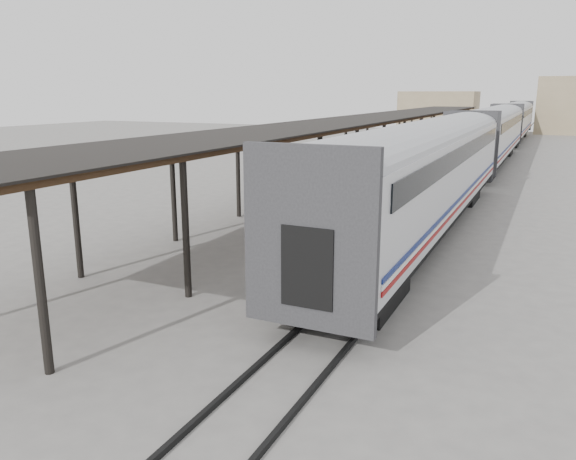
# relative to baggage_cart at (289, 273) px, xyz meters

# --- Properties ---
(ground) EXTENTS (160.00, 160.00, 0.00)m
(ground) POSITION_rel_baggage_cart_xyz_m (-1.20, 0.63, -0.65)
(ground) COLOR slate
(ground) RESTS_ON ground
(train) EXTENTS (3.45, 76.01, 4.01)m
(train) POSITION_rel_baggage_cart_xyz_m (1.99, 34.42, 2.04)
(train) COLOR silver
(train) RESTS_ON ground
(canopy) EXTENTS (4.90, 64.30, 4.15)m
(canopy) POSITION_rel_baggage_cart_xyz_m (-4.60, 24.63, 3.36)
(canopy) COLOR #422B19
(canopy) RESTS_ON ground
(rails) EXTENTS (1.54, 150.00, 0.12)m
(rails) POSITION_rel_baggage_cart_xyz_m (2.00, 34.63, -0.59)
(rails) COLOR black
(rails) RESTS_ON ground
(building_left) EXTENTS (12.00, 8.00, 6.00)m
(building_left) POSITION_rel_baggage_cart_xyz_m (-11.20, 82.63, 2.35)
(building_left) COLOR tan
(building_left) RESTS_ON ground
(baggage_cart) EXTENTS (1.84, 2.65, 0.86)m
(baggage_cart) POSITION_rel_baggage_cart_xyz_m (0.00, 0.00, 0.00)
(baggage_cart) COLOR brown
(baggage_cart) RESTS_ON ground
(suitcase_stack) EXTENTS (1.21, 1.31, 0.57)m
(suitcase_stack) POSITION_rel_baggage_cart_xyz_m (-0.21, 0.31, 0.41)
(suitcase_stack) COLOR #313234
(suitcase_stack) RESTS_ON baggage_cart
(luggage_tug) EXTENTS (1.09, 1.57, 1.29)m
(luggage_tug) POSITION_rel_baggage_cart_xyz_m (-3.37, 20.11, -0.06)
(luggage_tug) COLOR maroon
(luggage_tug) RESTS_ON ground
(porter) EXTENTS (0.46, 0.69, 1.89)m
(porter) POSITION_rel_baggage_cart_xyz_m (0.00, -0.65, 1.16)
(porter) COLOR navy
(porter) RESTS_ON baggage_cart
(pedestrian) EXTENTS (0.99, 0.71, 1.56)m
(pedestrian) POSITION_rel_baggage_cart_xyz_m (-3.24, 14.12, 0.13)
(pedestrian) COLOR black
(pedestrian) RESTS_ON ground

